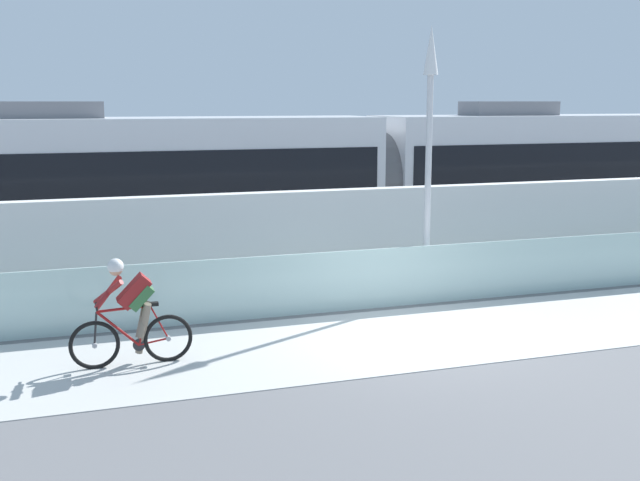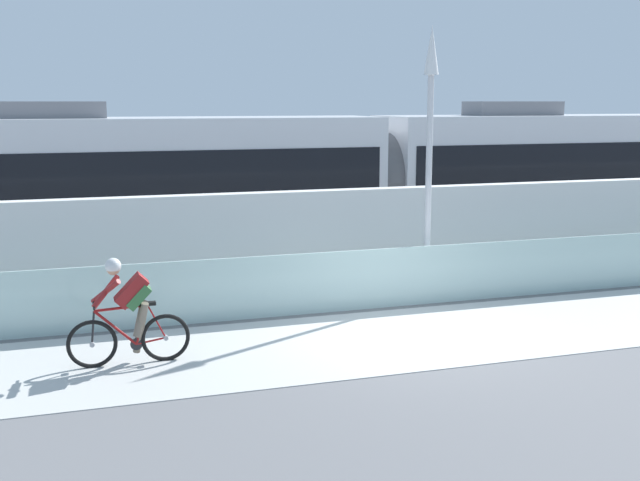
% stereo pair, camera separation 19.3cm
% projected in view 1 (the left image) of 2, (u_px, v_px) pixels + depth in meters
% --- Properties ---
extents(ground_plane, '(200.00, 200.00, 0.00)m').
position_uv_depth(ground_plane, '(413.00, 336.00, 12.76)').
color(ground_plane, slate).
extents(bike_path_deck, '(32.00, 3.20, 0.01)m').
position_uv_depth(bike_path_deck, '(413.00, 336.00, 12.76)').
color(bike_path_deck, beige).
rests_on(bike_path_deck, ground).
extents(glass_parapet, '(32.00, 0.05, 1.12)m').
position_uv_depth(glass_parapet, '(371.00, 279.00, 14.39)').
color(glass_parapet, silver).
rests_on(glass_parapet, ground).
extents(concrete_barrier_wall, '(32.00, 0.36, 2.04)m').
position_uv_depth(concrete_barrier_wall, '(339.00, 239.00, 15.99)').
color(concrete_barrier_wall, silver).
rests_on(concrete_barrier_wall, ground).
extents(tram_rail_near, '(32.00, 0.08, 0.01)m').
position_uv_depth(tram_rail_near, '(303.00, 263.00, 18.49)').
color(tram_rail_near, '#595654').
rests_on(tram_rail_near, ground).
extents(tram_rail_far, '(32.00, 0.08, 0.01)m').
position_uv_depth(tram_rail_far, '(287.00, 252.00, 19.83)').
color(tram_rail_far, '#595654').
rests_on(tram_rail_far, ground).
extents(tram, '(22.56, 2.54, 3.81)m').
position_uv_depth(tram, '(374.00, 179.00, 19.48)').
color(tram, silver).
rests_on(tram, ground).
extents(cyclist_on_bike, '(1.77, 0.58, 1.61)m').
position_uv_depth(cyclist_on_bike, '(131.00, 314.00, 11.22)').
color(cyclist_on_bike, black).
rests_on(cyclist_on_bike, ground).
extents(lamp_post_antenna, '(0.28, 0.28, 5.20)m').
position_uv_depth(lamp_post_antenna, '(429.00, 129.00, 14.58)').
color(lamp_post_antenna, gray).
rests_on(lamp_post_antenna, ground).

